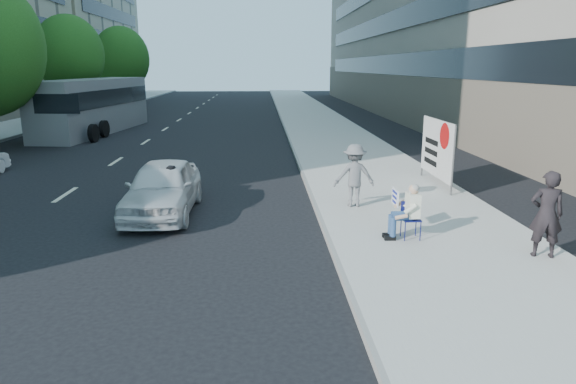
{
  "coord_description": "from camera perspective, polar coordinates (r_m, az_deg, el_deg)",
  "views": [
    {
      "loc": [
        -0.1,
        -8.54,
        4.06
      ],
      "look_at": [
        0.52,
        3.32,
        1.15
      ],
      "focal_mm": 32.0,
      "sensor_mm": 36.0,
      "label": 1
    }
  ],
  "objects": [
    {
      "name": "tree_far_e",
      "position": [
        54.27,
        -18.05,
        13.89
      ],
      "size": [
        5.4,
        5.4,
        7.89
      ],
      "color": "#382616",
      "rests_on": "ground"
    },
    {
      "name": "seated_protester",
      "position": [
        12.16,
        13.04,
        -1.78
      ],
      "size": [
        0.83,
        1.11,
        1.31
      ],
      "color": "navy",
      "rests_on": "near_sidewalk"
    },
    {
      "name": "pedestrian_woman",
      "position": [
        11.94,
        26.78,
        -2.22
      ],
      "size": [
        0.76,
        0.6,
        1.85
      ],
      "primitive_type": "imported",
      "rotation": [
        0.0,
        0.0,
        2.89
      ],
      "color": "black",
      "rests_on": "near_sidewalk"
    },
    {
      "name": "protest_banner",
      "position": [
        17.91,
        16.21,
        4.7
      ],
      "size": [
        0.08,
        3.06,
        2.2
      ],
      "color": "#4C4C4C",
      "rests_on": "near_sidewalk"
    },
    {
      "name": "tree_far_d",
      "position": [
        40.87,
        -23.14,
        13.88
      ],
      "size": [
        4.8,
        4.8,
        7.65
      ],
      "color": "#382616",
      "rests_on": "ground"
    },
    {
      "name": "white_sedan_near",
      "position": [
        14.79,
        -13.75,
        0.47
      ],
      "size": [
        1.84,
        4.46,
        1.51
      ],
      "primitive_type": "imported",
      "rotation": [
        0.0,
        0.0,
        -0.01
      ],
      "color": "silver",
      "rests_on": "ground"
    },
    {
      "name": "ground",
      "position": [
        9.46,
        -2.12,
        -11.66
      ],
      "size": [
        160.0,
        160.0,
        0.0
      ],
      "primitive_type": "plane",
      "color": "black",
      "rests_on": "ground"
    },
    {
      "name": "motorcycle",
      "position": [
        14.58,
        -12.57,
        -0.14
      ],
      "size": [
        0.73,
        2.05,
        1.42
      ],
      "rotation": [
        0.0,
        0.0,
        -0.07
      ],
      "color": "black",
      "rests_on": "ground"
    },
    {
      "name": "jogger",
      "position": [
        14.7,
        7.38,
        1.84
      ],
      "size": [
        1.17,
        0.68,
        1.79
      ],
      "primitive_type": "imported",
      "rotation": [
        0.0,
        0.0,
        3.15
      ],
      "color": "slate",
      "rests_on": "near_sidewalk"
    },
    {
      "name": "near_sidewalk",
      "position": [
        29.11,
        5.17,
        5.86
      ],
      "size": [
        5.0,
        120.0,
        0.15
      ],
      "primitive_type": "cube",
      "color": "#AEABA3",
      "rests_on": "ground"
    },
    {
      "name": "bus",
      "position": [
        34.78,
        -20.72,
        8.91
      ],
      "size": [
        3.99,
        12.3,
        3.3
      ],
      "rotation": [
        0.0,
        0.0,
        -0.12
      ],
      "color": "slate",
      "rests_on": "ground"
    }
  ]
}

